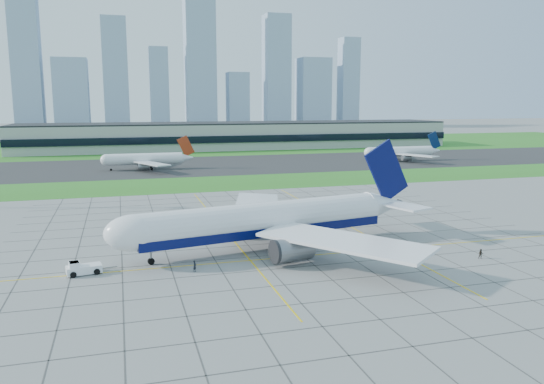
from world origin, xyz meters
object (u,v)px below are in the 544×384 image
at_px(pushback_tug, 82,268).
at_px(crew_near, 195,266).
at_px(distant_jet_2, 401,152).
at_px(distant_jet_1, 146,159).
at_px(airliner, 266,221).
at_px(crew_far, 481,254).

relative_size(pushback_tug, crew_near, 4.26).
bearing_deg(distant_jet_2, distant_jet_1, -179.69).
height_order(pushback_tug, distant_jet_1, distant_jet_1).
bearing_deg(pushback_tug, distant_jet_2, 34.85).
height_order(airliner, pushback_tug, airliner).
relative_size(pushback_tug, crew_far, 4.54).
bearing_deg(distant_jet_1, airliner, -83.18).
distance_m(crew_far, distant_jet_1, 157.19).
bearing_deg(crew_far, pushback_tug, -157.99).
bearing_deg(airliner, crew_near, -156.84).
xyz_separation_m(crew_near, distant_jet_2, (119.22, 142.36, 3.53)).
bearing_deg(distant_jet_1, crew_near, -89.76).
distance_m(crew_near, distant_jet_2, 185.72).
relative_size(pushback_tug, distant_jet_1, 0.19).
distance_m(airliner, crew_far, 39.49).
distance_m(distant_jet_1, distant_jet_2, 119.82).
distance_m(airliner, distant_jet_2, 168.31).
relative_size(crew_near, distant_jet_1, 0.04).
bearing_deg(airliner, pushback_tug, -179.63).
height_order(pushback_tug, distant_jet_2, distant_jet_2).
distance_m(crew_near, crew_far, 50.99).
xyz_separation_m(crew_near, crew_far, (50.52, -6.88, -0.06)).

